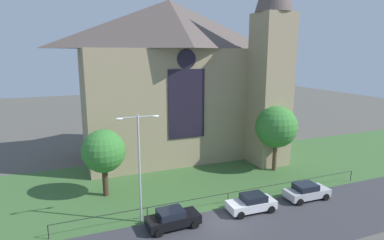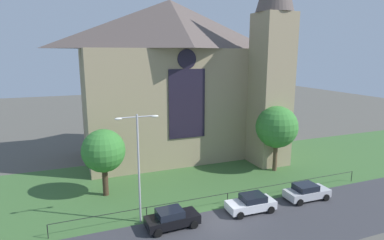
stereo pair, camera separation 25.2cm
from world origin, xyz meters
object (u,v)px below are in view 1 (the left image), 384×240
(tree_left_near, at_px, (104,151))
(tree_right_near, at_px, (276,127))
(parked_car_black, at_px, (173,218))
(parked_car_silver, at_px, (307,191))
(parked_car_white, at_px, (252,203))
(church_building, at_px, (177,78))
(streetlamp_near, at_px, (139,156))

(tree_left_near, relative_size, tree_right_near, 0.85)
(parked_car_black, bearing_deg, tree_right_near, 24.14)
(parked_car_black, bearing_deg, parked_car_silver, -2.16)
(tree_left_near, height_order, parked_car_silver, tree_left_near)
(tree_left_near, xyz_separation_m, parked_car_white, (11.32, -7.95, -3.68))
(tree_left_near, bearing_deg, tree_right_near, -1.00)
(church_building, bearing_deg, tree_left_near, -137.91)
(tree_left_near, distance_m, parked_car_white, 14.31)
(church_building, relative_size, parked_car_silver, 6.14)
(parked_car_white, relative_size, parked_car_silver, 1.00)
(tree_right_near, relative_size, parked_car_silver, 1.80)
(church_building, bearing_deg, tree_right_near, -50.11)
(parked_car_black, bearing_deg, church_building, 66.80)
(tree_left_near, bearing_deg, streetlamp_near, -71.92)
(tree_left_near, height_order, streetlamp_near, streetlamp_near)
(church_building, xyz_separation_m, parked_car_silver, (6.62, -17.53, -9.53))
(streetlamp_near, height_order, parked_car_black, streetlamp_near)
(parked_car_black, xyz_separation_m, parked_car_white, (7.18, -0.04, 0.00))
(streetlamp_near, relative_size, parked_car_white, 2.09)
(tree_right_near, xyz_separation_m, parked_car_silver, (-1.79, -7.47, -4.45))
(tree_left_near, xyz_separation_m, streetlamp_near, (2.02, -6.20, 1.18))
(church_building, height_order, parked_car_white, church_building)
(tree_right_near, bearing_deg, church_building, 129.89)
(church_building, distance_m, parked_car_black, 21.11)
(tree_right_near, distance_m, parked_car_black, 17.42)
(church_building, distance_m, parked_car_silver, 21.02)
(streetlamp_near, xyz_separation_m, parked_car_black, (2.11, -1.71, -4.85))
(church_building, relative_size, tree_right_near, 3.42)
(parked_car_black, bearing_deg, streetlamp_near, 138.34)
(tree_left_near, distance_m, streetlamp_near, 6.63)
(church_building, relative_size, parked_car_white, 6.11)
(church_building, bearing_deg, streetlamp_near, -118.76)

